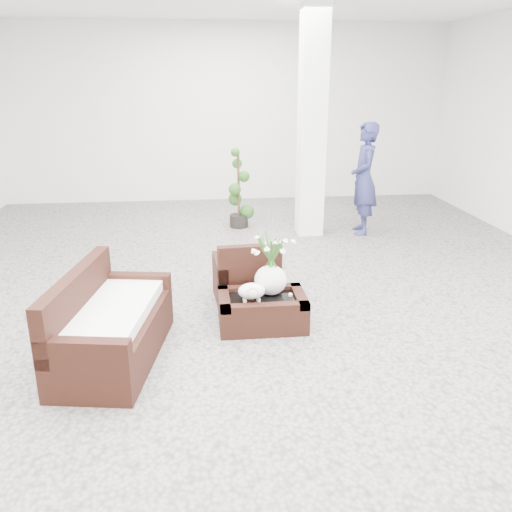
{
  "coord_description": "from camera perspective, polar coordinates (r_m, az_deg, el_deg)",
  "views": [
    {
      "loc": [
        -0.6,
        -5.59,
        2.51
      ],
      "look_at": [
        0.0,
        -0.1,
        0.62
      ],
      "focal_mm": 37.37,
      "sensor_mm": 36.0,
      "label": 1
    }
  ],
  "objects": [
    {
      "name": "planter_narcissus",
      "position": [
        5.49,
        1.59,
        -0.22
      ],
      "size": [
        0.44,
        0.44,
        0.8
      ],
      "primitive_type": null,
      "color": "white",
      "rests_on": "coffee_table"
    },
    {
      "name": "ground",
      "position": [
        6.15,
        -0.1,
        -5.17
      ],
      "size": [
        11.0,
        11.0,
        0.0
      ],
      "primitive_type": "plane",
      "color": "gray",
      "rests_on": "ground"
    },
    {
      "name": "coffee_table",
      "position": [
        5.59,
        0.66,
        -5.99
      ],
      "size": [
        0.9,
        0.6,
        0.31
      ],
      "primitive_type": "cube",
      "color": "#34170F",
      "rests_on": "ground"
    },
    {
      "name": "sheep_figurine",
      "position": [
        5.38,
        -0.47,
        -3.97
      ],
      "size": [
        0.28,
        0.23,
        0.21
      ],
      "primitive_type": "ellipsoid",
      "color": "white",
      "rests_on": "coffee_table"
    },
    {
      "name": "armchair",
      "position": [
        6.15,
        -1.12,
        -1.41
      ],
      "size": [
        0.75,
        0.73,
        0.75
      ],
      "primitive_type": "cube",
      "rotation": [
        0.0,
        0.0,
        3.22
      ],
      "color": "#34170F",
      "rests_on": "ground"
    },
    {
      "name": "shopper",
      "position": [
        8.88,
        11.49,
        8.08
      ],
      "size": [
        0.51,
        0.71,
        1.8
      ],
      "primitive_type": "imported",
      "rotation": [
        0.0,
        0.0,
        -1.7
      ],
      "color": "navy",
      "rests_on": "ground"
    },
    {
      "name": "topiary",
      "position": [
        9.1,
        -1.88,
        7.2
      ],
      "size": [
        0.36,
        0.36,
        1.33
      ],
      "primitive_type": null,
      "color": "#214416",
      "rests_on": "ground"
    },
    {
      "name": "tealight",
      "position": [
        5.58,
        3.71,
        -4.15
      ],
      "size": [
        0.04,
        0.04,
        0.03
      ],
      "primitive_type": "cylinder",
      "color": "white",
      "rests_on": "coffee_table"
    },
    {
      "name": "loveseat",
      "position": [
        5.04,
        -15.1,
        -6.31
      ],
      "size": [
        1.01,
        1.68,
        0.84
      ],
      "primitive_type": "cube",
      "rotation": [
        0.0,
        0.0,
        1.4
      ],
      "color": "#34170F",
      "rests_on": "ground"
    },
    {
      "name": "column",
      "position": [
        8.61,
        6.01,
        13.73
      ],
      "size": [
        0.4,
        0.4,
        3.5
      ],
      "primitive_type": "cube",
      "color": "white",
      "rests_on": "ground"
    }
  ]
}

